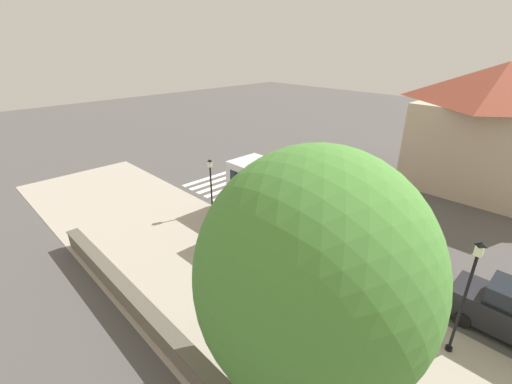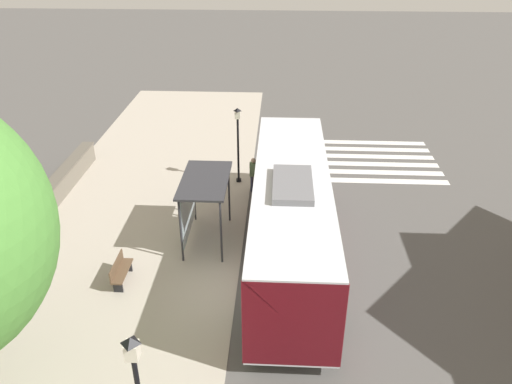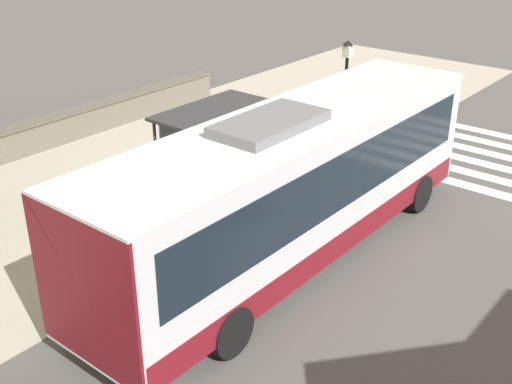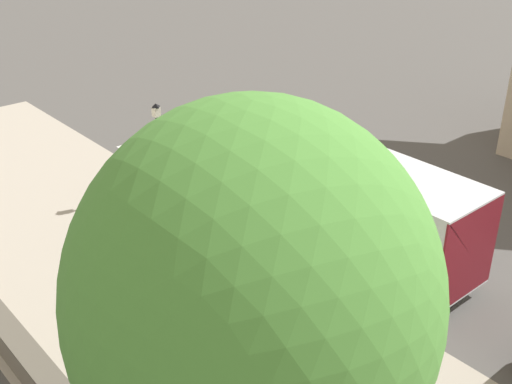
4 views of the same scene
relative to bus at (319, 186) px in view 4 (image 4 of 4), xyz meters
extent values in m
plane|color=#514F4C|center=(-1.79, -1.93, -1.86)|extent=(120.00, 120.00, 0.00)
cube|color=#ADA393|center=(-6.29, -1.93, -1.85)|extent=(9.00, 44.00, 0.02)
cube|color=silver|center=(3.21, 6.36, -1.86)|extent=(9.00, 0.50, 0.01)
cube|color=silver|center=(3.21, 7.31, -1.86)|extent=(9.00, 0.50, 0.01)
cube|color=silver|center=(3.21, 8.26, -1.86)|extent=(9.00, 0.50, 0.01)
cube|color=silver|center=(3.21, 9.21, -1.86)|extent=(9.00, 0.50, 0.01)
cube|color=silver|center=(3.21, 10.16, -1.86)|extent=(9.00, 0.50, 0.01)
cube|color=silver|center=(3.21, 11.11, -1.86)|extent=(9.00, 0.50, 0.01)
cube|color=silver|center=(0.00, 0.02, 0.05)|extent=(2.60, 11.41, 2.92)
cube|color=black|center=(0.00, 0.02, 0.43)|extent=(2.64, 10.50, 1.29)
cube|color=maroon|center=(0.00, 0.02, -1.12)|extent=(2.64, 11.18, 0.58)
cube|color=maroon|center=(0.00, -5.66, 0.05)|extent=(2.64, 0.06, 2.80)
cube|color=black|center=(0.00, 5.68, 1.22)|extent=(1.95, 0.08, 0.41)
cube|color=slate|center=(0.00, -0.84, 1.62)|extent=(1.30, 2.51, 0.22)
cylinder|color=black|center=(-1.22, 4.01, -1.36)|extent=(0.30, 1.00, 1.00)
cylinder|color=black|center=(1.22, 4.01, -1.36)|extent=(0.30, 1.00, 1.00)
cylinder|color=black|center=(-1.22, -3.52, -1.36)|extent=(0.30, 1.00, 1.00)
cylinder|color=black|center=(1.22, -3.52, -1.36)|extent=(0.30, 1.00, 1.00)
cylinder|color=#2D2D33|center=(-2.47, -0.50, -0.56)|extent=(0.08, 0.08, 2.60)
cylinder|color=#2D2D33|center=(-2.47, 2.40, -0.56)|extent=(0.08, 0.08, 2.60)
cylinder|color=#2D2D33|center=(-3.91, -0.50, -0.56)|extent=(0.08, 0.08, 2.60)
cylinder|color=#2D2D33|center=(-3.91, 2.40, -0.56)|extent=(0.08, 0.08, 2.60)
cube|color=#2D2D33|center=(-3.19, 0.95, 0.78)|extent=(1.74, 3.19, 0.08)
cube|color=silver|center=(-3.89, 0.95, -0.43)|extent=(0.03, 2.60, 2.08)
cylinder|color=#2D3347|center=(-1.70, 5.03, -1.46)|extent=(0.12, 0.12, 0.80)
cylinder|color=#2D3347|center=(-1.54, 5.03, -1.46)|extent=(0.12, 0.12, 0.80)
cube|color=#59724C|center=(-1.62, 5.03, -0.73)|extent=(0.34, 0.22, 0.65)
sphere|color=tan|center=(-1.62, 5.03, -0.29)|extent=(0.22, 0.22, 0.22)
cube|color=brown|center=(-5.77, -1.80, -1.41)|extent=(0.40, 1.43, 0.06)
cube|color=brown|center=(-5.94, -1.80, -1.18)|extent=(0.04, 1.43, 0.40)
cube|color=black|center=(-5.77, -2.37, -1.64)|extent=(0.32, 0.06, 0.45)
cube|color=black|center=(-5.77, -1.22, -1.64)|extent=(0.32, 0.06, 0.45)
cylinder|color=black|center=(-2.38, 5.94, -1.78)|extent=(0.24, 0.24, 0.16)
cylinder|color=black|center=(-2.38, 5.94, -0.25)|extent=(0.10, 0.10, 3.21)
cube|color=silver|center=(-2.38, 5.94, 1.53)|extent=(0.24, 0.24, 0.35)
pyramid|color=black|center=(-2.38, 5.94, 1.77)|extent=(0.28, 0.28, 0.14)
ellipsoid|color=#4C8C38|center=(-8.48, -6.56, 3.16)|extent=(6.10, 6.10, 6.72)
camera|label=1|loc=(-14.48, -10.60, 8.58)|focal=24.00mm
camera|label=2|loc=(-0.46, -15.28, 9.19)|focal=35.00mm
camera|label=3|loc=(7.55, -10.52, 5.92)|focal=45.00mm
camera|label=4|loc=(-14.00, -13.00, 9.38)|focal=45.00mm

